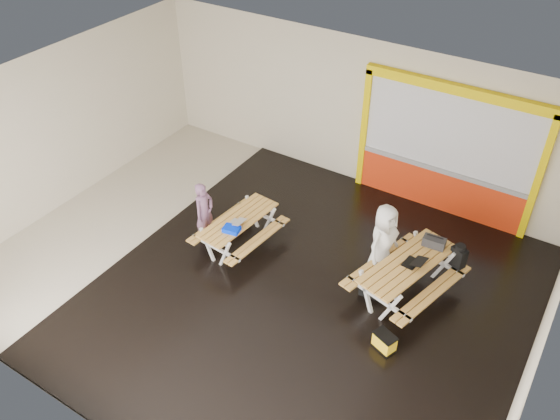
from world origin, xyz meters
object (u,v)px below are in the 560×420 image
Objects in this scene: person_right at (383,241)px; laptop_right at (414,262)px; dark_case at (373,289)px; fluke_bag at (384,342)px; picnic_table_left at (239,225)px; blue_pouch at (232,229)px; backpack at (459,256)px; picnic_table_right at (407,271)px; toolbox at (434,242)px; person_left at (204,212)px; laptop_left at (236,223)px.

person_right reaches higher than laptop_right.
dark_case is at bearing -154.52° from laptop_right.
picnic_table_left is at bearing 166.11° from fluke_bag.
laptop_right is at bearing 14.53° from blue_pouch.
picnic_table_right is at bearing -132.44° from backpack.
toolbox is 0.93× the size of dark_case.
person_left reaches higher than dark_case.
picnic_table_left is 2.93m from dark_case.
person_right is 4.68× the size of laptop_left.
blue_pouch reaches higher than fluke_bag.
fluke_bag is (0.84, -1.63, -0.66)m from person_right.
dark_case is at bearing -150.60° from picnic_table_right.
laptop_left is at bearing -159.28° from toolbox.
person_left is at bearing -170.37° from laptop_right.
toolbox is at bearing 20.72° from laptop_left.
picnic_table_left is 3.74m from fluke_bag.
toolbox is 0.90× the size of backpack.
dark_case is 1.31m from fluke_bag.
laptop_right reaches higher than dark_case.
person_right is 3.52× the size of fluke_bag.
picnic_table_left is at bearing 115.56° from person_right.
person_left is at bearing -173.20° from dark_case.
fluke_bag is (0.01, -2.05, -0.72)m from toolbox.
toolbox is 0.95× the size of fluke_bag.
laptop_right is at bearing 95.32° from fluke_bag.
laptop_left is at bearing -160.59° from backpack.
person_right reaches higher than fluke_bag.
blue_pouch is at bearing -167.97° from dark_case.
backpack is 2.24m from fluke_bag.
person_right is 3.34× the size of backpack.
laptop_left is (0.07, -0.18, 0.21)m from picnic_table_left.
picnic_table_right is 0.70m from person_right.
picnic_table_right is 1.02m from backpack.
dark_case is (2.83, 0.39, -0.64)m from laptop_left.
picnic_table_right is 1.46m from fluke_bag.
fluke_bag is at bearing -11.38° from laptop_left.
person_left reaches higher than blue_pouch.
person_left is at bearing 116.18° from person_right.
laptop_right is 1.54m from fluke_bag.
blue_pouch is at bearing -76.99° from laptop_left.
laptop_left reaches higher than dark_case.
person_right reaches higher than picnic_table_left.
toolbox is at bearing 53.37° from dark_case.
fluke_bag is at bearing -80.74° from picnic_table_right.
picnic_table_right is 7.43× the size of blue_pouch.
fluke_bag is at bearing -89.72° from toolbox.
person_right is (2.78, 0.73, 0.31)m from picnic_table_left.
backpack is (1.29, 0.50, -0.11)m from person_right.
toolbox is 2.17m from fluke_bag.
picnic_table_left is 3.42m from picnic_table_right.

